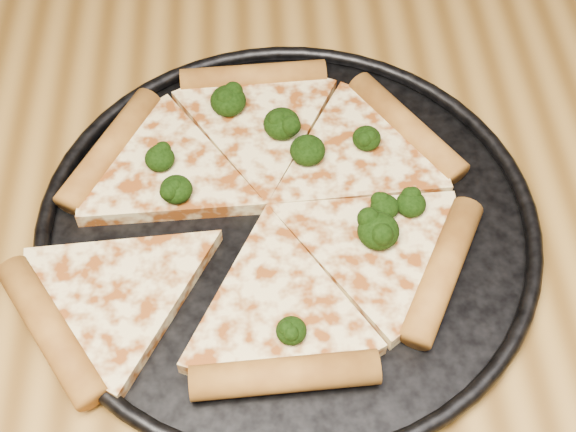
{
  "coord_description": "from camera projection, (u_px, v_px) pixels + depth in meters",
  "views": [
    {
      "loc": [
        0.03,
        -0.24,
        1.23
      ],
      "look_at": [
        0.04,
        0.1,
        0.77
      ],
      "focal_mm": 49.61,
      "sensor_mm": 36.0,
      "label": 1
    }
  ],
  "objects": [
    {
      "name": "broccoli_florets",
      "position": [
        294.0,
        169.0,
        0.59
      ],
      "size": [
        0.2,
        0.23,
        0.02
      ],
      "color": "black",
      "rests_on": "pizza"
    },
    {
      "name": "pizza",
      "position": [
        260.0,
        210.0,
        0.58
      ],
      "size": [
        0.35,
        0.3,
        0.02
      ],
      "rotation": [
        0.0,
        0.0,
        0.05
      ],
      "color": "#F8DD98",
      "rests_on": "pizza_pan"
    },
    {
      "name": "pizza_pan",
      "position": [
        288.0,
        223.0,
        0.58
      ],
      "size": [
        0.37,
        0.37,
        0.02
      ],
      "color": "black",
      "rests_on": "dining_table"
    },
    {
      "name": "dining_table",
      "position": [
        237.0,
        403.0,
        0.61
      ],
      "size": [
        1.2,
        0.9,
        0.75
      ],
      "color": "olive",
      "rests_on": "ground"
    }
  ]
}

